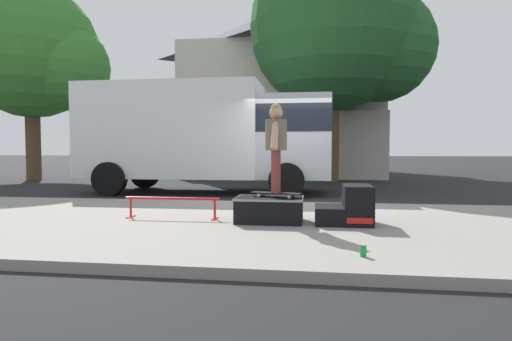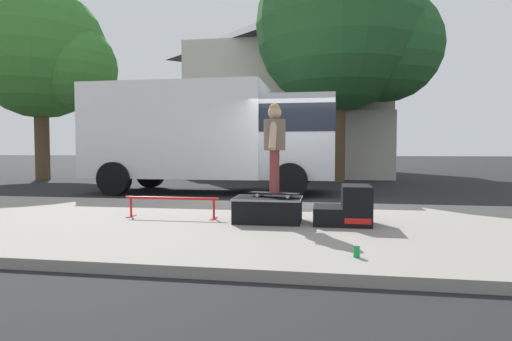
% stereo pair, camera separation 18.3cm
% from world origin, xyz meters
% --- Properties ---
extents(ground_plane, '(140.00, 140.00, 0.00)m').
position_xyz_m(ground_plane, '(0.00, 0.00, 0.00)').
color(ground_plane, black).
extents(sidewalk_slab, '(50.00, 5.00, 0.12)m').
position_xyz_m(sidewalk_slab, '(0.00, -3.00, 0.06)').
color(sidewalk_slab, gray).
rests_on(sidewalk_slab, ground).
extents(skate_box, '(1.03, 0.70, 0.38)m').
position_xyz_m(skate_box, '(-0.22, -2.97, 0.32)').
color(skate_box, black).
rests_on(skate_box, sidewalk_slab).
extents(kicker_ramp, '(0.84, 0.70, 0.58)m').
position_xyz_m(kicker_ramp, '(0.97, -2.97, 0.36)').
color(kicker_ramp, black).
rests_on(kicker_ramp, sidewalk_slab).
extents(grind_rail, '(1.57, 0.28, 0.34)m').
position_xyz_m(grind_rail, '(-1.82, -2.84, 0.38)').
color(grind_rail, red).
rests_on(grind_rail, sidewalk_slab).
extents(skateboard, '(0.81, 0.40, 0.07)m').
position_xyz_m(skateboard, '(-0.13, -2.92, 0.56)').
color(skateboard, black).
rests_on(skateboard, skate_box).
extents(skater_kid, '(0.33, 0.70, 1.37)m').
position_xyz_m(skater_kid, '(-0.13, -2.92, 1.37)').
color(skater_kid, brown).
rests_on(skater_kid, skateboard).
extents(soda_can, '(0.07, 0.07, 0.13)m').
position_xyz_m(soda_can, '(0.96, -4.90, 0.18)').
color(soda_can, '#198C3F').
rests_on(soda_can, sidewalk_slab).
extents(box_truck, '(6.91, 2.63, 3.05)m').
position_xyz_m(box_truck, '(-2.53, 2.20, 1.70)').
color(box_truck, white).
rests_on(box_truck, ground).
extents(street_tree_main, '(6.91, 6.28, 8.97)m').
position_xyz_m(street_tree_main, '(1.52, 6.88, 5.65)').
color(street_tree_main, brown).
rests_on(street_tree_main, ground).
extents(street_tree_neighbour, '(5.79, 5.27, 7.77)m').
position_xyz_m(street_tree_neighbour, '(-10.39, 5.99, 4.98)').
color(street_tree_neighbour, brown).
rests_on(street_tree_neighbour, ground).
extents(house_behind, '(9.54, 8.22, 8.40)m').
position_xyz_m(house_behind, '(-1.04, 11.94, 4.24)').
color(house_behind, beige).
rests_on(house_behind, ground).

